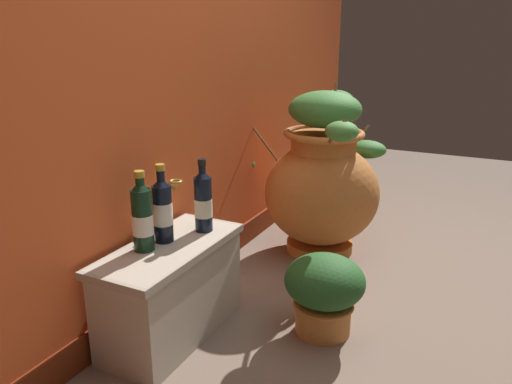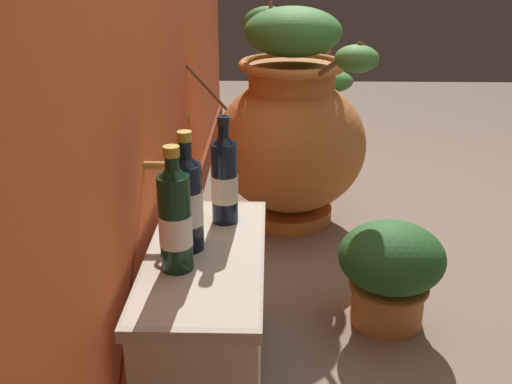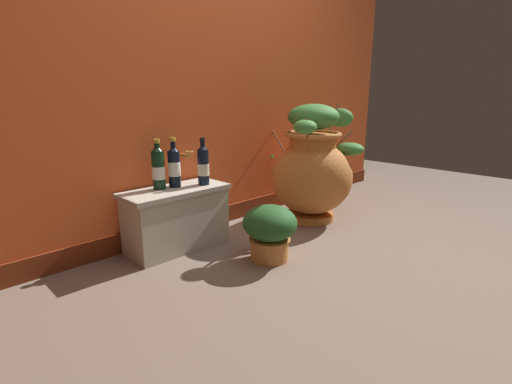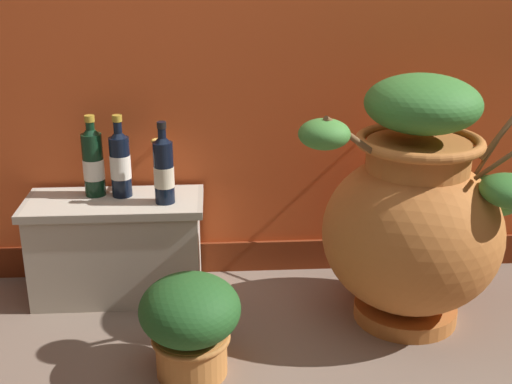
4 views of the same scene
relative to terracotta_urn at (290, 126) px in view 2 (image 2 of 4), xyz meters
name	(u,v)px [view 2 (image 2 of 4)]	position (x,y,z in m)	size (l,w,h in m)	color
ground_plane	(488,298)	(-0.66, -0.68, -0.42)	(7.00, 7.00, 0.00)	#7A6656
terracotta_urn	(290,126)	(0.00, 0.00, 0.00)	(1.04, 0.90, 0.91)	#C17033
stone_ledge	(207,315)	(-1.10, 0.25, -0.21)	(0.67, 0.30, 0.40)	beige
wine_bottle_left	(224,177)	(-0.90, 0.21, 0.11)	(0.08, 0.08, 0.31)	black
wine_bottle_middle	(175,216)	(-1.17, 0.31, 0.12)	(0.08, 0.08, 0.31)	black
wine_bottle_right	(187,199)	(-1.07, 0.29, 0.12)	(0.08, 0.08, 0.32)	black
potted_shrub	(390,269)	(-0.80, -0.30, -0.23)	(0.32, 0.33, 0.34)	#CC7F3D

